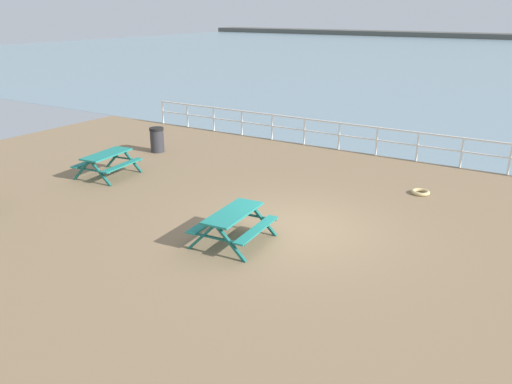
% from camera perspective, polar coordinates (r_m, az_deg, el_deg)
% --- Properties ---
extents(ground_plane, '(30.00, 24.00, 0.20)m').
position_cam_1_polar(ground_plane, '(13.19, 4.49, -4.42)').
color(ground_plane, '#846B4C').
extents(seaward_railing, '(23.07, 0.07, 1.08)m').
position_cam_1_polar(seaward_railing, '(19.78, 15.30, 5.70)').
color(seaward_railing, white).
rests_on(seaward_railing, ground).
extents(picnic_table_near_right, '(1.73, 1.97, 0.80)m').
position_cam_1_polar(picnic_table_near_right, '(17.70, -16.12, 3.52)').
color(picnic_table_near_right, '#1E7A70').
rests_on(picnic_table_near_right, ground).
extents(picnic_table_far_left, '(1.68, 1.93, 0.80)m').
position_cam_1_polar(picnic_table_far_left, '(12.15, -2.53, -3.04)').
color(picnic_table_far_left, '#1E7A70').
rests_on(picnic_table_far_left, ground).
extents(litter_bin, '(0.55, 0.55, 0.95)m').
position_cam_1_polar(litter_bin, '(20.36, -10.86, 5.69)').
color(litter_bin, '#2D2D33').
rests_on(litter_bin, ground).
extents(rope_coil, '(0.55, 0.55, 0.11)m').
position_cam_1_polar(rope_coil, '(16.25, 17.69, -0.02)').
color(rope_coil, tan).
rests_on(rope_coil, ground).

